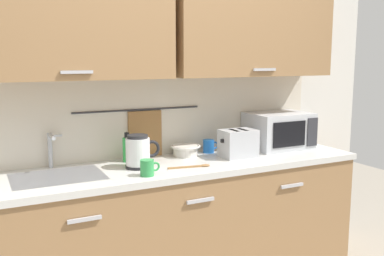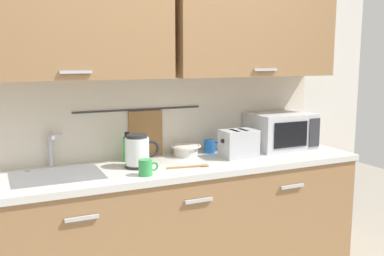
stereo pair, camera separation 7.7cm
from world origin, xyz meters
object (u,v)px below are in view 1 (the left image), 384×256
Objects in this scene: microwave at (279,130)px; toaster at (238,143)px; mug_near_sink at (148,168)px; wooden_spoon at (194,166)px; dish_soap_bottle at (127,149)px; mug_by_kettle at (209,146)px; electric_kettle at (138,152)px; mixing_bowl at (185,150)px.

microwave reaches higher than toaster.
mug_near_sink reaches higher than wooden_spoon.
wooden_spoon is (0.33, -0.33, -0.08)m from dish_soap_bottle.
mug_by_kettle is at bearing 118.28° from toaster.
mixing_bowl is (0.41, 0.17, -0.06)m from electric_kettle.
toaster is (0.73, -0.21, 0.01)m from dish_soap_bottle.
microwave reaches higher than mug_near_sink.
electric_kettle is at bearing -86.15° from dish_soap_bottle.
toaster is at bearing -164.36° from microwave.
microwave is 1.22m from mug_near_sink.
electric_kettle is at bearing 178.27° from toaster.
toaster is at bearing -31.38° from mixing_bowl.
dish_soap_bottle is at bearing -179.71° from mug_by_kettle.
electric_kettle is 1.89× the size of mug_near_sink.
mug_by_kettle is (0.62, 0.00, -0.04)m from dish_soap_bottle.
mixing_bowl is 0.78× the size of wooden_spoon.
mixing_bowl is at bearing -174.34° from mug_by_kettle.
electric_kettle is 1.89× the size of mug_by_kettle.
electric_kettle reaches higher than mixing_bowl.
mixing_bowl is 0.33m from wooden_spoon.
mixing_bowl is at bearing -2.28° from dish_soap_bottle.
mug_by_kettle is 0.43× the size of wooden_spoon.
mug_near_sink is at bearing -170.38° from wooden_spoon.
dish_soap_bottle is at bearing 164.15° from toaster.
mug_near_sink is at bearing -95.19° from electric_kettle.
microwave is 1.16m from electric_kettle.
dish_soap_bottle is 0.42m from mixing_bowl.
mixing_bowl reaches higher than wooden_spoon.
microwave is at bearing 5.02° from electric_kettle.
mug_by_kettle is 0.45m from wooden_spoon.
wooden_spoon is (0.32, -0.15, -0.10)m from electric_kettle.
dish_soap_bottle reaches higher than wooden_spoon.
mug_near_sink is at bearing -138.61° from mixing_bowl.
dish_soap_bottle is (-1.17, 0.08, -0.05)m from microwave.
mixing_bowl is (0.42, -0.02, -0.04)m from dish_soap_bottle.
microwave is at bearing 16.49° from wooden_spoon.
mug_by_kettle is (0.20, 0.02, 0.00)m from mixing_bowl.
toaster reaches higher than mug_near_sink.
toaster reaches higher than wooden_spoon.
wooden_spoon is at bearing -25.18° from electric_kettle.
toaster is (0.74, 0.18, 0.05)m from mug_near_sink.
electric_kettle is 0.21m from mug_near_sink.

